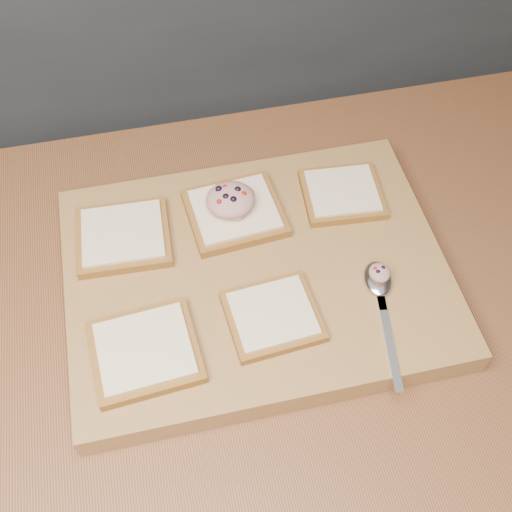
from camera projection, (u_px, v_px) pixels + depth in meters
The scene contains 12 objects.
ground at pixel (238, 509), 1.57m from camera, with size 4.00×4.00×0.00m, color #515459.
island_counter at pixel (233, 446), 1.20m from camera, with size 2.00×0.80×0.90m.
back_counter at pixel (142, 2), 1.99m from camera, with size 3.60×0.62×0.94m.
cutting_board at pixel (256, 276), 0.86m from camera, with size 0.50×0.38×0.04m, color #9E7644.
bread_far_left at pixel (123, 236), 0.86m from camera, with size 0.13×0.12×0.02m.
bread_far_center at pixel (235, 212), 0.89m from camera, with size 0.14×0.13×0.02m.
bread_far_right at pixel (342, 193), 0.91m from camera, with size 0.12×0.11×0.02m.
bread_near_left at pixel (145, 351), 0.76m from camera, with size 0.13×0.12×0.02m.
bread_near_center at pixel (273, 316), 0.79m from camera, with size 0.12×0.11×0.02m.
tuna_salad_dollop at pixel (230, 199), 0.87m from camera, with size 0.07×0.06×0.03m.
spoon at pixel (380, 288), 0.82m from camera, with size 0.05×0.18×0.01m.
spoon_salad at pixel (380, 273), 0.81m from camera, with size 0.03×0.03×0.02m.
Camera 1 is at (-0.05, -0.41, 1.63)m, focal length 45.00 mm.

